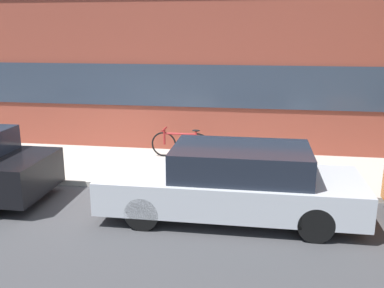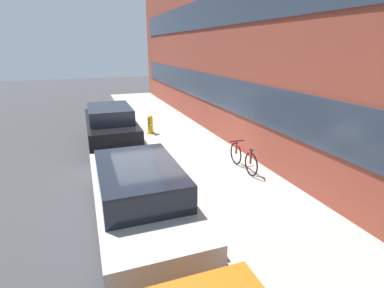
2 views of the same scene
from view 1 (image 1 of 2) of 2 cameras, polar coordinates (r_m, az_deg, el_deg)
The scene contains 4 objects.
ground_plane at distance 9.39m, azimuth -12.27°, elevation -5.67°, with size 56.00×56.00×0.00m, color #38383A.
sidewalk_strip at distance 10.63m, azimuth -9.57°, elevation -2.78°, with size 28.00×2.84×0.11m.
parked_car_silver at distance 7.59m, azimuth 5.48°, elevation -5.13°, with size 4.53×1.66×1.30m.
bicycle at distance 10.85m, azimuth -1.55°, elevation 0.12°, with size 1.52×0.44×0.74m.
Camera 1 is at (3.28, -8.18, 3.22)m, focal length 40.00 mm.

